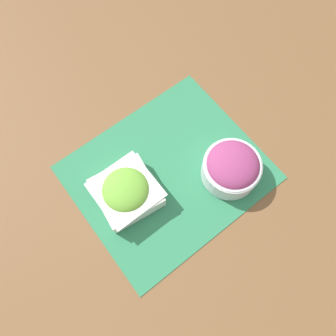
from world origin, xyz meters
The scene contains 4 objects.
ground_plane centered at (0.00, 0.00, 0.00)m, with size 3.00×3.00×0.00m, color brown.
placemat centered at (0.00, 0.00, 0.00)m, with size 0.48×0.41×0.00m.
lettuce_bowl centered at (-0.12, 0.01, 0.04)m, with size 0.16×0.16×0.08m.
onion_bowl centered at (0.12, -0.10, 0.05)m, with size 0.15×0.15×0.09m.
Camera 1 is at (-0.18, -0.24, 0.82)m, focal length 35.00 mm.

